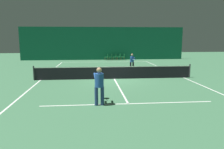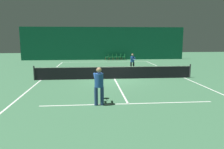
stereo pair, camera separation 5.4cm
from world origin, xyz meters
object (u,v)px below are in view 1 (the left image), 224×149
courtside_chair_1 (111,57)px  courtside_chair_2 (115,57)px  courtside_chair_0 (107,57)px  courtside_chair_3 (119,57)px  courtside_chair_4 (123,56)px  tennis_net (114,72)px  player_near (99,83)px  player_far (132,61)px

courtside_chair_1 → courtside_chair_2: size_ratio=1.00×
courtside_chair_0 → courtside_chair_3: (1.77, 0.00, 0.00)m
courtside_chair_3 → courtside_chair_4: 0.59m
tennis_net → player_near: bearing=-102.0°
tennis_net → courtside_chair_0: 14.30m
courtside_chair_3 → tennis_net: bearing=-8.7°
courtside_chair_4 → tennis_net: bearing=-11.0°
player_far → courtside_chair_2: size_ratio=1.89×
tennis_net → courtside_chair_4: 14.56m
player_near → courtside_chair_4: 21.15m
tennis_net → courtside_chair_1: tennis_net is taller
player_near → courtside_chair_4: (4.16, 20.74, -0.55)m
tennis_net → courtside_chair_3: 14.46m
player_far → courtside_chair_1: (-1.16, 9.88, -0.44)m
courtside_chair_3 → courtside_chair_1: bearing=-90.0°
courtside_chair_1 → player_near: bearing=-6.6°
player_near → courtside_chair_3: bearing=-13.7°
courtside_chair_1 → courtside_chair_4: (1.77, 0.00, 0.00)m
courtside_chair_2 → courtside_chair_4: 1.18m
courtside_chair_0 → courtside_chair_4: 2.35m
player_far → tennis_net: bearing=-27.4°
player_far → courtside_chair_3: (0.01, 9.88, -0.44)m
tennis_net → courtside_chair_3: tennis_net is taller
courtside_chair_1 → courtside_chair_2: bearing=90.0°
tennis_net → courtside_chair_3: bearing=81.3°
player_near → courtside_chair_2: bearing=-12.1°
courtside_chair_3 → courtside_chair_4: size_ratio=1.00×
courtside_chair_0 → courtside_chair_1: bearing=90.0°
tennis_net → courtside_chair_4: size_ratio=14.29×
courtside_chair_1 → courtside_chair_3: bearing=90.0°
player_near → courtside_chair_4: bearing=-15.3°
player_far → courtside_chair_0: (-1.75, 9.88, -0.44)m
tennis_net → player_far: player_far is taller
courtside_chair_0 → courtside_chair_2: 1.18m
tennis_net → courtside_chair_2: (1.61, 14.29, -0.03)m
player_far → courtside_chair_0: bearing=-171.0°
tennis_net → courtside_chair_2: 14.38m
tennis_net → courtside_chair_1: 14.33m
player_far → courtside_chair_1: size_ratio=1.89×
tennis_net → courtside_chair_2: bearing=83.6°
courtside_chair_2 → courtside_chair_4: same height
player_far → courtside_chair_4: size_ratio=1.89×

